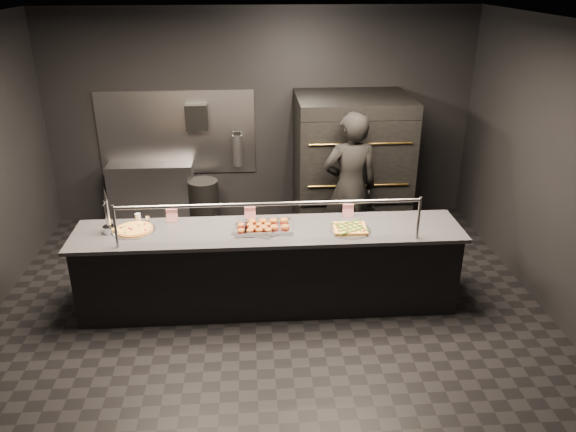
% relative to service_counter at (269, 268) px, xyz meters
% --- Properties ---
extents(room, '(6.04, 6.00, 3.00)m').
position_rel_service_counter_xyz_m(room, '(-0.02, 0.05, 1.03)').
color(room, black).
rests_on(room, ground).
extents(service_counter, '(4.10, 0.78, 1.37)m').
position_rel_service_counter_xyz_m(service_counter, '(0.00, 0.00, 0.00)').
color(service_counter, black).
rests_on(service_counter, ground).
extents(pizza_oven, '(1.50, 1.23, 1.91)m').
position_rel_service_counter_xyz_m(pizza_oven, '(1.20, 1.90, 0.50)').
color(pizza_oven, black).
rests_on(pizza_oven, ground).
extents(prep_shelf, '(1.20, 0.35, 0.90)m').
position_rel_service_counter_xyz_m(prep_shelf, '(-1.60, 2.32, -0.01)').
color(prep_shelf, '#99999E').
rests_on(prep_shelf, ground).
extents(towel_dispenser, '(0.30, 0.20, 0.35)m').
position_rel_service_counter_xyz_m(towel_dispenser, '(-0.90, 2.39, 1.09)').
color(towel_dispenser, black).
rests_on(towel_dispenser, room).
extents(fire_extinguisher, '(0.14, 0.14, 0.51)m').
position_rel_service_counter_xyz_m(fire_extinguisher, '(-0.35, 2.40, 0.60)').
color(fire_extinguisher, '#B2B2B7').
rests_on(fire_extinguisher, room).
extents(beer_tap, '(0.13, 0.19, 0.51)m').
position_rel_service_counter_xyz_m(beer_tap, '(-1.65, 0.04, 0.60)').
color(beer_tap, silver).
rests_on(beer_tap, service_counter).
extents(round_pizza, '(0.45, 0.45, 0.03)m').
position_rel_service_counter_xyz_m(round_pizza, '(-1.41, 0.07, 0.47)').
color(round_pizza, silver).
rests_on(round_pizza, service_counter).
extents(slider_tray_a, '(0.49, 0.42, 0.07)m').
position_rel_service_counter_xyz_m(slider_tray_a, '(-0.15, -0.02, 0.48)').
color(slider_tray_a, silver).
rests_on(slider_tray_a, service_counter).
extents(slider_tray_b, '(0.52, 0.39, 0.08)m').
position_rel_service_counter_xyz_m(slider_tray_b, '(-0.00, 0.03, 0.49)').
color(slider_tray_b, silver).
rests_on(slider_tray_b, service_counter).
extents(square_pizza, '(0.44, 0.44, 0.05)m').
position_rel_service_counter_xyz_m(square_pizza, '(0.85, -0.07, 0.47)').
color(square_pizza, silver).
rests_on(square_pizza, service_counter).
extents(condiment_jar, '(0.16, 0.06, 0.10)m').
position_rel_service_counter_xyz_m(condiment_jar, '(-1.37, 0.28, 0.50)').
color(condiment_jar, silver).
rests_on(condiment_jar, service_counter).
extents(tent_cards, '(2.05, 0.04, 0.15)m').
position_rel_service_counter_xyz_m(tent_cards, '(-0.11, 0.28, 0.53)').
color(tent_cards, white).
rests_on(tent_cards, service_counter).
extents(trash_bin, '(0.43, 0.43, 0.71)m').
position_rel_service_counter_xyz_m(trash_bin, '(-0.85, 2.11, -0.11)').
color(trash_bin, black).
rests_on(trash_bin, ground).
extents(worker, '(0.75, 0.54, 1.90)m').
position_rel_service_counter_xyz_m(worker, '(1.05, 1.08, 0.49)').
color(worker, black).
rests_on(worker, ground).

